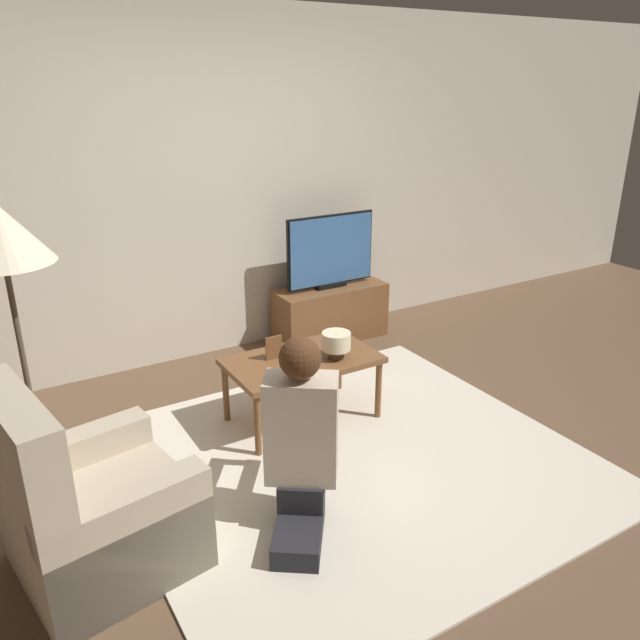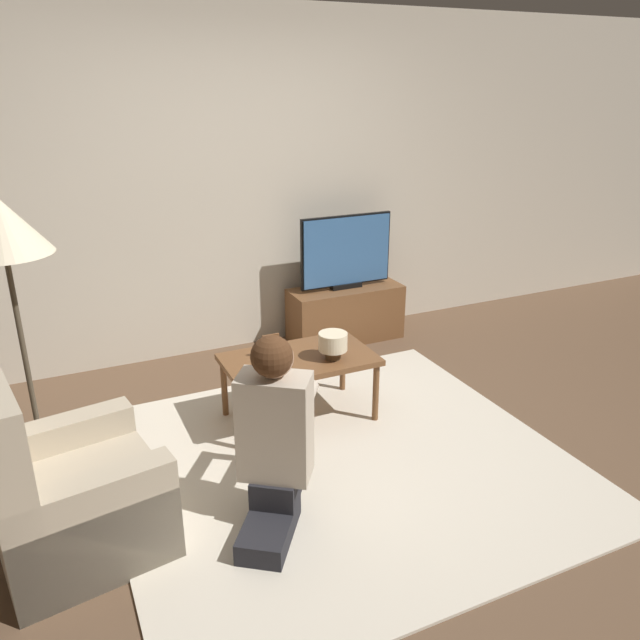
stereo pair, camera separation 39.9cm
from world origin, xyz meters
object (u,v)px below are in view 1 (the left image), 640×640
at_px(armchair, 93,513).
at_px(table_lamp, 336,343).
at_px(tv, 331,251).
at_px(floor_lamp, 1,244).
at_px(person_kneeling, 301,435).
at_px(coffee_table, 302,365).

xyz_separation_m(armchair, table_lamp, (1.61, 0.55, 0.25)).
xyz_separation_m(tv, floor_lamp, (-2.41, -0.86, 0.56)).
relative_size(floor_lamp, person_kneeling, 1.55).
relative_size(tv, floor_lamp, 0.52).
xyz_separation_m(floor_lamp, table_lamp, (1.72, -0.32, -0.78)).
xyz_separation_m(tv, armchair, (-2.30, -1.73, -0.47)).
height_order(tv, person_kneeling, tv).
bearing_deg(person_kneeling, armchair, 22.54).
xyz_separation_m(person_kneeling, table_lamp, (0.68, 0.76, 0.04)).
bearing_deg(person_kneeling, coffee_table, -84.41).
bearing_deg(tv, table_lamp, -120.36).
bearing_deg(coffee_table, person_kneeling, -119.64).
relative_size(coffee_table, person_kneeling, 0.95).
height_order(floor_lamp, table_lamp, floor_lamp).
bearing_deg(floor_lamp, tv, 19.72).
bearing_deg(table_lamp, coffee_table, 149.19).
distance_m(tv, person_kneeling, 2.39).
xyz_separation_m(coffee_table, armchair, (-1.43, -0.66, -0.10)).
bearing_deg(coffee_table, tv, 50.79).
relative_size(armchair, table_lamp, 5.22).
relative_size(coffee_table, armchair, 0.99).
bearing_deg(armchair, floor_lamp, -2.45).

